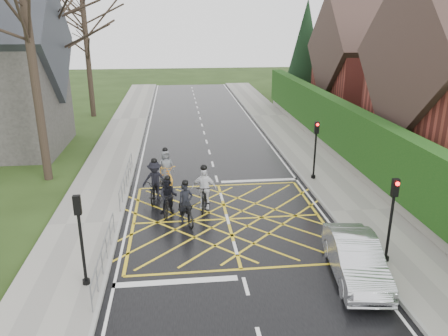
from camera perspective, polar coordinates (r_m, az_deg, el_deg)
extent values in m
plane|color=black|center=(18.95, 0.46, -6.71)|extent=(120.00, 120.00, 0.00)
cube|color=black|center=(18.95, 0.46, -6.69)|extent=(9.00, 80.00, 0.01)
cube|color=gray|center=(20.45, 17.48, -5.41)|extent=(3.00, 80.00, 0.15)
cube|color=gray|center=(19.22, -17.74, -7.05)|extent=(3.00, 80.00, 0.15)
cube|color=slate|center=(26.16, 15.96, 0.75)|extent=(0.50, 38.00, 0.70)
cube|color=#123B10|center=(25.69, 16.31, 4.46)|extent=(0.90, 38.00, 2.80)
cube|color=maroon|center=(39.12, 19.46, 10.30)|extent=(9.00, 8.00, 6.00)
cube|color=#362620|center=(38.84, 19.95, 14.52)|extent=(9.80, 8.80, 8.80)
cube|color=maroon|center=(40.01, 24.04, 17.89)|extent=(0.70, 0.70, 1.60)
cylinder|color=black|center=(45.45, 10.22, 9.08)|extent=(0.50, 0.50, 1.20)
cone|color=black|center=(44.92, 10.56, 14.61)|extent=(4.60, 4.60, 10.00)
cylinder|color=black|center=(24.14, -23.52, 11.01)|extent=(0.44, 0.44, 11.00)
cylinder|color=black|center=(32.03, -21.36, 13.80)|extent=(0.44, 0.44, 12.00)
cylinder|color=black|center=(39.75, -17.34, 13.55)|extent=(0.44, 0.44, 10.00)
cylinder|color=slate|center=(15.49, -15.51, -9.55)|extent=(0.05, 5.00, 0.05)
cylinder|color=slate|center=(15.71, -15.36, -11.00)|extent=(0.04, 5.00, 0.04)
cylinder|color=slate|center=(13.66, -16.90, -16.40)|extent=(0.04, 0.04, 1.00)
cylinder|color=slate|center=(17.91, -14.20, -7.16)|extent=(0.04, 0.04, 1.00)
cylinder|color=slate|center=(22.31, -12.72, -0.35)|extent=(0.05, 6.00, 0.05)
cylinder|color=slate|center=(22.46, -12.63, -1.44)|extent=(0.04, 6.00, 0.04)
cylinder|color=slate|center=(19.72, -13.48, -4.61)|extent=(0.04, 0.04, 1.00)
cylinder|color=slate|center=(25.30, -11.96, 0.82)|extent=(0.04, 0.04, 1.00)
cylinder|color=black|center=(23.31, 11.78, 1.84)|extent=(0.10, 0.10, 3.00)
cylinder|color=black|center=(23.74, 11.56, -1.27)|extent=(0.24, 0.24, 0.30)
cube|color=black|center=(22.95, 12.02, 5.19)|extent=(0.22, 0.16, 0.62)
sphere|color=#FF0C0C|center=(22.79, 12.14, 5.55)|extent=(0.14, 0.14, 0.14)
cylinder|color=black|center=(16.08, 20.86, -7.05)|extent=(0.10, 0.10, 3.00)
cylinder|color=black|center=(16.69, 20.31, -11.23)|extent=(0.24, 0.24, 0.30)
cube|color=black|center=(15.55, 21.46, -2.40)|extent=(0.22, 0.16, 0.62)
sphere|color=#FF0C0C|center=(15.39, 21.74, -1.94)|extent=(0.14, 0.14, 0.14)
cylinder|color=black|center=(14.48, -18.04, -9.70)|extent=(0.10, 0.10, 3.00)
cylinder|color=black|center=(15.15, -17.51, -14.19)|extent=(0.24, 0.24, 0.30)
cube|color=black|center=(13.88, -18.63, -4.61)|extent=(0.22, 0.16, 0.62)
sphere|color=#FF0C0C|center=(13.92, -18.61, -3.74)|extent=(0.14, 0.14, 0.14)
imported|color=black|center=(18.56, -4.98, -5.62)|extent=(1.19, 2.05, 1.02)
imported|color=black|center=(18.51, -5.02, -4.49)|extent=(0.72, 0.57, 1.73)
sphere|color=black|center=(18.17, -5.10, -1.93)|extent=(0.27, 0.27, 0.27)
imported|color=black|center=(19.31, -7.26, -4.58)|extent=(0.84, 1.88, 1.09)
imported|color=black|center=(19.29, -7.29, -3.68)|extent=(0.91, 0.77, 1.67)
sphere|color=black|center=(18.98, -7.39, -1.30)|extent=(0.26, 0.26, 0.26)
imported|color=black|center=(20.99, -8.96, -2.66)|extent=(1.00, 2.18, 1.11)
imported|color=black|center=(20.95, -9.00, -1.58)|extent=(1.29, 0.85, 1.88)
sphere|color=black|center=(20.63, -9.14, 0.91)|extent=(0.29, 0.29, 0.29)
imported|color=black|center=(19.73, -2.59, -3.65)|extent=(0.92, 2.15, 1.25)
imported|color=silver|center=(19.70, -2.63, -2.65)|extent=(1.18, 0.64, 1.91)
sphere|color=black|center=(19.36, -2.67, 0.04)|extent=(0.30, 0.30, 0.30)
imported|color=orange|center=(23.06, -7.58, -0.68)|extent=(1.32, 2.08, 1.03)
imported|color=#575B5F|center=(23.04, -7.61, 0.24)|extent=(0.99, 0.82, 1.75)
sphere|color=black|center=(22.77, -7.71, 2.37)|extent=(0.27, 0.27, 0.27)
imported|color=silver|center=(15.38, 16.81, -11.24)|extent=(2.01, 4.34, 1.38)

